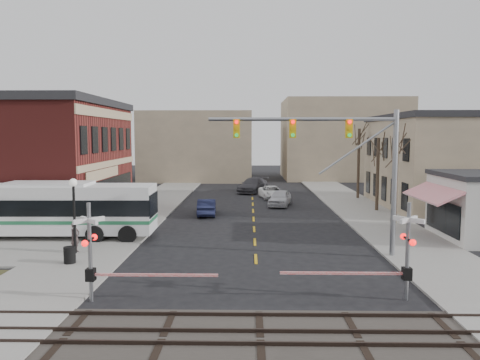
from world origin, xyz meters
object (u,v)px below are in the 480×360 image
(trash_bin, at_px, (70,255))
(pedestrian_near, at_px, (75,237))
(traffic_signal_mast, at_px, (343,152))
(car_a, at_px, (280,198))
(rr_crossing_east, at_px, (397,252))
(street_lamp, at_px, (74,200))
(pedestrian_far, at_px, (86,220))
(car_d, at_px, (253,185))
(transit_bus, at_px, (49,209))
(car_b, at_px, (207,207))
(rr_crossing_west, at_px, (101,253))
(car_c, at_px, (272,192))

(trash_bin, distance_m, pedestrian_near, 2.35)
(traffic_signal_mast, xyz_separation_m, car_a, (-2.11, 18.48, -4.99))
(traffic_signal_mast, relative_size, rr_crossing_east, 1.81)
(street_lamp, xyz_separation_m, pedestrian_near, (-0.09, 0.22, -2.15))
(rr_crossing_east, bearing_deg, pedestrian_far, 143.61)
(car_d, bearing_deg, traffic_signal_mast, -60.56)
(trash_bin, distance_m, car_d, 32.27)
(transit_bus, bearing_deg, pedestrian_far, 39.89)
(car_b, bearing_deg, car_d, -107.46)
(rr_crossing_west, relative_size, car_d, 0.97)
(car_b, relative_size, car_d, 0.72)
(car_d, bearing_deg, transit_bus, -98.02)
(transit_bus, relative_size, trash_bin, 16.05)
(rr_crossing_west, xyz_separation_m, car_b, (2.39, 20.35, -1.28))
(trash_bin, bearing_deg, car_b, 69.55)
(rr_crossing_east, relative_size, street_lamp, 1.35)
(trash_bin, xyz_separation_m, car_b, (5.67, 15.20, 0.15))
(car_d, bearing_deg, pedestrian_near, -89.22)
(rr_crossing_east, height_order, car_b, rr_crossing_east)
(car_a, distance_m, pedestrian_far, 18.86)
(pedestrian_far, bearing_deg, car_a, -4.09)
(trash_bin, relative_size, pedestrian_far, 0.54)
(rr_crossing_west, bearing_deg, street_lamp, 117.50)
(pedestrian_near, bearing_deg, car_b, -0.82)
(car_b, bearing_deg, pedestrian_near, 61.22)
(traffic_signal_mast, distance_m, trash_bin, 15.27)
(trash_bin, xyz_separation_m, car_a, (12.11, 20.40, 0.22))
(street_lamp, xyz_separation_m, car_c, (12.04, 23.57, -2.46))
(trash_bin, distance_m, car_b, 16.22)
(trash_bin, distance_m, pedestrian_far, 7.95)
(trash_bin, height_order, car_b, car_b)
(car_c, bearing_deg, car_b, -129.73)
(pedestrian_far, bearing_deg, rr_crossing_east, -82.71)
(car_c, xyz_separation_m, pedestrian_near, (-12.13, -23.35, 0.31))
(transit_bus, relative_size, car_b, 3.24)
(car_d, relative_size, pedestrian_near, 3.42)
(street_lamp, relative_size, car_b, 1.00)
(traffic_signal_mast, height_order, car_b, traffic_signal_mast)
(street_lamp, distance_m, trash_bin, 3.30)
(rr_crossing_west, relative_size, rr_crossing_east, 1.00)
(pedestrian_near, bearing_deg, car_d, 5.16)
(street_lamp, height_order, car_c, street_lamp)
(street_lamp, bearing_deg, pedestrian_near, 111.72)
(traffic_signal_mast, bearing_deg, trash_bin, -172.32)
(trash_bin, bearing_deg, car_c, 65.66)
(pedestrian_far, bearing_deg, street_lamp, -122.59)
(pedestrian_far, bearing_deg, pedestrian_near, -122.92)
(pedestrian_near, distance_m, pedestrian_far, 5.63)
(transit_bus, xyz_separation_m, pedestrian_far, (1.82, 1.53, -1.04))
(car_a, distance_m, pedestrian_near, 22.13)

